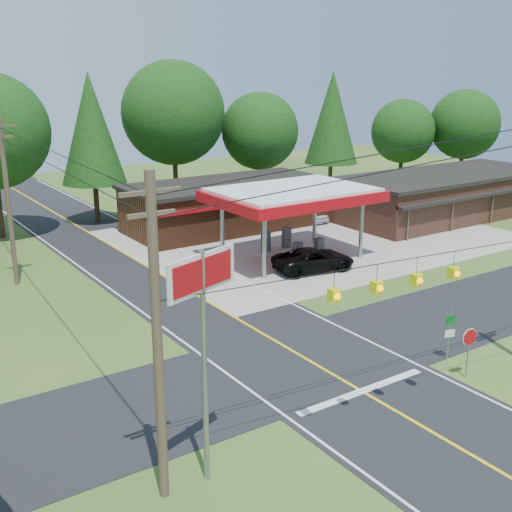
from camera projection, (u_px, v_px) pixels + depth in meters
ground at (306, 359)px, 28.72m from camera, size 120.00×120.00×0.00m
main_highway at (306, 359)px, 28.72m from camera, size 8.00×120.00×0.02m
cross_road at (306, 359)px, 28.72m from camera, size 70.00×7.00×0.02m
lane_center_yellow at (306, 359)px, 28.71m from camera, size 0.15×110.00×0.00m
gas_canopy at (293, 197)px, 42.68m from camera, size 10.60×7.40×4.88m
convenience_store at (227, 205)px, 51.81m from camera, size 16.40×7.55×3.80m
strip_building at (445, 195)px, 55.92m from camera, size 20.40×8.75×3.80m
utility_pole_near_left at (157, 338)px, 18.17m from camera, size 1.80×0.30×10.00m
utility_pole_far_left at (8, 199)px, 37.25m from camera, size 1.80×0.30×10.00m
overhead_beacons at (398, 263)px, 21.66m from camera, size 17.04×2.04×1.03m
treeline_backdrop at (110, 141)px, 46.12m from camera, size 70.27×51.59×13.30m
suv_car at (314, 260)px, 41.02m from camera, size 6.15×6.15×1.48m
sedan_car at (310, 214)px, 54.35m from camera, size 4.04×4.04×1.33m
big_stop_sign at (203, 311)px, 18.83m from camera, size 2.69×0.97×7.56m
octagonal_stop_sign at (469, 341)px, 26.59m from camera, size 0.78×0.14×2.24m
route_sign_post at (450, 329)px, 28.33m from camera, size 0.48×0.17×2.42m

